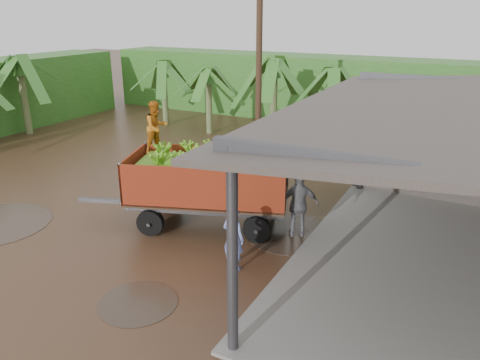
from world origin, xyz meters
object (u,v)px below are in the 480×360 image
(man_grey, at_px, (299,205))
(man_blue, at_px, (233,238))
(banana_trailer, at_px, (208,180))
(utility_pole, at_px, (259,63))

(man_grey, bearing_deg, man_blue, 42.19)
(man_blue, height_order, man_grey, man_grey)
(man_blue, relative_size, man_grey, 0.85)
(banana_trailer, distance_m, man_grey, 2.73)
(banana_trailer, height_order, man_grey, banana_trailer)
(man_blue, xyz_separation_m, utility_pole, (-3.08, 7.80, 3.28))
(banana_trailer, xyz_separation_m, man_grey, (2.65, 0.47, -0.43))
(utility_pole, bearing_deg, man_blue, -68.46)
(banana_trailer, bearing_deg, utility_pole, 81.88)
(man_blue, height_order, utility_pole, utility_pole)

